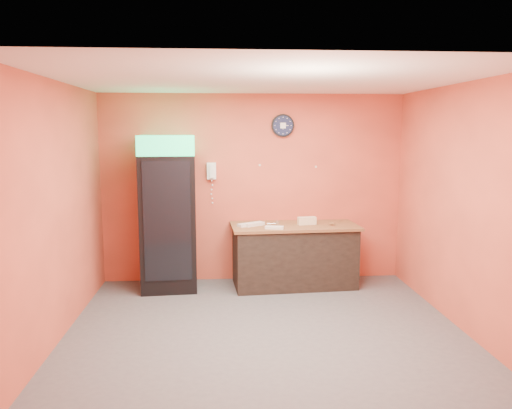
{
  "coord_description": "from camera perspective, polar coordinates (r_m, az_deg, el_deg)",
  "views": [
    {
      "loc": [
        -0.49,
        -5.44,
        2.26
      ],
      "look_at": [
        -0.06,
        0.6,
        1.36
      ],
      "focal_mm": 35.0,
      "sensor_mm": 36.0,
      "label": 1
    }
  ],
  "objects": [
    {
      "name": "kitchen_tool",
      "position": [
        7.27,
        2.47,
        -2.04
      ],
      "size": [
        0.06,
        0.06,
        0.06
      ],
      "primitive_type": "cylinder",
      "color": "silver",
      "rests_on": "butcher_paper"
    },
    {
      "name": "prep_counter",
      "position": [
        7.36,
        4.36,
        -5.94
      ],
      "size": [
        1.79,
        0.89,
        0.87
      ],
      "primitive_type": "cube",
      "rotation": [
        0.0,
        0.0,
        0.07
      ],
      "color": "black",
      "rests_on": "floor"
    },
    {
      "name": "back_wall",
      "position": [
        7.5,
        -0.33,
        1.86
      ],
      "size": [
        4.5,
        0.02,
        2.8
      ],
      "primitive_type": "cube",
      "color": "#E05A3F",
      "rests_on": "floor"
    },
    {
      "name": "sub_roll_stack",
      "position": [
        7.27,
        5.84,
        -1.86
      ],
      "size": [
        0.28,
        0.14,
        0.11
      ],
      "rotation": [
        0.0,
        0.0,
        0.17
      ],
      "color": "beige",
      "rests_on": "butcher_paper"
    },
    {
      "name": "wall_clock",
      "position": [
        7.47,
        3.08,
        9.0
      ],
      "size": [
        0.34,
        0.06,
        0.34
      ],
      "color": "black",
      "rests_on": "back_wall"
    },
    {
      "name": "butcher_paper",
      "position": [
        7.26,
        4.4,
        -2.47
      ],
      "size": [
        1.87,
        0.93,
        0.04
      ],
      "primitive_type": "cube",
      "rotation": [
        0.0,
        0.0,
        0.06
      ],
      "color": "brown",
      "rests_on": "prep_counter"
    },
    {
      "name": "ceiling",
      "position": [
        5.49,
        1.08,
        14.08
      ],
      "size": [
        4.5,
        4.0,
        0.02
      ],
      "primitive_type": "cube",
      "color": "white",
      "rests_on": "back_wall"
    },
    {
      "name": "wall_phone",
      "position": [
        7.41,
        -5.11,
        3.84
      ],
      "size": [
        0.13,
        0.11,
        0.24
      ],
      "color": "white",
      "rests_on": "back_wall"
    },
    {
      "name": "left_wall",
      "position": [
        5.78,
        -21.78,
        -0.74
      ],
      "size": [
        0.02,
        4.0,
        2.8
      ],
      "primitive_type": "cube",
      "color": "#E05A3F",
      "rests_on": "floor"
    },
    {
      "name": "floor",
      "position": [
        5.91,
        1.0,
        -14.05
      ],
      "size": [
        4.5,
        4.5,
        0.0
      ],
      "primitive_type": "plane",
      "color": "#47474C",
      "rests_on": "ground"
    },
    {
      "name": "right_wall",
      "position": [
        6.15,
        22.4,
        -0.25
      ],
      "size": [
        0.02,
        4.0,
        2.8
      ],
      "primitive_type": "cube",
      "color": "#E05A3F",
      "rests_on": "floor"
    },
    {
      "name": "wrapped_sandwich_left",
      "position": [
        7.13,
        -1.01,
        -2.32
      ],
      "size": [
        0.29,
        0.24,
        0.04
      ],
      "primitive_type": "cube",
      "rotation": [
        0.0,
        0.0,
        0.53
      ],
      "color": "silver",
      "rests_on": "butcher_paper"
    },
    {
      "name": "wrapped_sandwich_right",
      "position": [
        7.16,
        -0.23,
        -2.26
      ],
      "size": [
        0.32,
        0.27,
        0.04
      ],
      "primitive_type": "cube",
      "rotation": [
        0.0,
        0.0,
        0.6
      ],
      "color": "silver",
      "rests_on": "butcher_paper"
    },
    {
      "name": "beverage_cooler",
      "position": [
        7.18,
        -10.06,
        -1.21
      ],
      "size": [
        0.82,
        0.83,
        2.2
      ],
      "rotation": [
        0.0,
        0.0,
        0.07
      ],
      "color": "black",
      "rests_on": "floor"
    },
    {
      "name": "wrapped_sandwich_mid",
      "position": [
        6.94,
        2.11,
        -2.65
      ],
      "size": [
        0.27,
        0.16,
        0.04
      ],
      "primitive_type": "cube",
      "rotation": [
        0.0,
        0.0,
        -0.23
      ],
      "color": "silver",
      "rests_on": "butcher_paper"
    }
  ]
}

